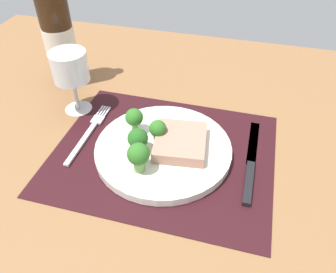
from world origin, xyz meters
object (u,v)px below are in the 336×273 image
Objects in this scene: fork at (89,132)px; plate at (163,149)px; wine_bottle at (59,36)px; wine_glass at (70,70)px; steak at (180,142)px; knife at (251,165)px.

plate is at bearing -5.25° from fork.
plate reaches higher than fork.
plate is 0.80× the size of wine_bottle.
wine_bottle is 13.19cm from wine_glass.
fork is at bearing -51.58° from wine_bottle.
wine_bottle reaches higher than plate.
wine_glass reaches higher than steak.
plate is 1.14× the size of knife.
wine_glass is at bearing 128.99° from fork.
knife is (33.11, -0.89, 0.05)cm from fork.
knife is at bearing -12.09° from wine_glass.
plate is at bearing 178.93° from knife.
steak is 0.46× the size of knife.
wine_glass is (-22.58, 8.94, 8.99)cm from plate.
fork is 13.62cm from wine_glass.
steak reaches higher than knife.
plate is 3.79cm from steak.
plate is 25.90cm from wine_glass.
fork is 33.12cm from knife.
plate is 16.50cm from fork.
wine_bottle is (-14.15, 17.83, 11.44)cm from fork.
plate is at bearing -21.60° from wine_glass.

